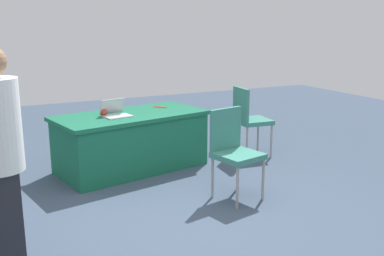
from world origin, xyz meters
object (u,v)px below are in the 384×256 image
object	(u,v)px
scissors_red	(160,107)
yarn_ball	(104,112)
table_foreground	(131,141)
chair_near_front	(249,117)
laptop_silver	(116,113)
chair_tucked_right	(234,148)

from	to	relation	value
scissors_red	yarn_ball	bearing A→B (deg)	-116.03
table_foreground	scissors_red	xyz separation A→B (m)	(-0.50, -0.23, 0.36)
chair_near_front	laptop_silver	xyz separation A→B (m)	(1.87, -0.10, 0.20)
chair_near_front	scissors_red	distance (m)	1.24
chair_tucked_right	laptop_silver	distance (m)	1.59
yarn_ball	scissors_red	distance (m)	0.87
yarn_ball	scissors_red	world-z (taller)	yarn_ball
laptop_silver	chair_tucked_right	bearing A→B (deg)	113.47
chair_tucked_right	yarn_ball	size ratio (longest dim) A/B	10.65
table_foreground	chair_near_front	distance (m)	1.68
table_foreground	scissors_red	size ratio (longest dim) A/B	11.20
chair_near_front	laptop_silver	size ratio (longest dim) A/B	2.69
chair_near_front	chair_tucked_right	distance (m)	1.57
laptop_silver	yarn_ball	size ratio (longest dim) A/B	4.03
scissors_red	laptop_silver	bearing A→B (deg)	-106.86
table_foreground	yarn_ball	bearing A→B (deg)	-0.83
chair_near_front	laptop_silver	distance (m)	1.88
chair_tucked_right	chair_near_front	bearing A→B (deg)	-141.75
chair_near_front	chair_tucked_right	bearing A→B (deg)	-33.64
laptop_silver	chair_near_front	bearing A→B (deg)	166.91
table_foreground	chair_near_front	world-z (taller)	chair_near_front
chair_tucked_right	laptop_silver	bearing A→B (deg)	-68.84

